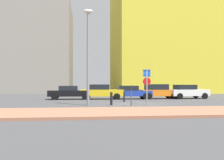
# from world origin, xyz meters

# --- Properties ---
(ground_plane) EXTENTS (120.00, 120.00, 0.00)m
(ground_plane) POSITION_xyz_m (0.00, 0.00, 0.00)
(ground_plane) COLOR #424244
(sidewalk_brick) EXTENTS (40.00, 4.46, 0.14)m
(sidewalk_brick) POSITION_xyz_m (0.00, -6.18, 0.07)
(sidewalk_brick) COLOR #9E664C
(sidewalk_brick) RESTS_ON ground
(parked_car_black) EXTENTS (4.47, 2.03, 1.40)m
(parked_car_black) POSITION_xyz_m (-5.39, 6.79, 0.72)
(parked_car_black) COLOR black
(parked_car_black) RESTS_ON ground
(parked_car_yellow) EXTENTS (4.62, 2.24, 1.54)m
(parked_car_yellow) POSITION_xyz_m (-2.11, 6.71, 0.79)
(parked_car_yellow) COLOR gold
(parked_car_yellow) RESTS_ON ground
(parked_car_blue) EXTENTS (4.51, 2.01, 1.41)m
(parked_car_blue) POSITION_xyz_m (0.87, 6.61, 0.73)
(parked_car_blue) COLOR #1E389E
(parked_car_blue) RESTS_ON ground
(parked_car_orange) EXTENTS (4.18, 2.14, 1.57)m
(parked_car_orange) POSITION_xyz_m (4.03, 6.70, 0.82)
(parked_car_orange) COLOR orange
(parked_car_orange) RESTS_ON ground
(parked_car_white) EXTENTS (4.33, 2.33, 1.52)m
(parked_car_white) POSITION_xyz_m (7.27, 6.62, 0.79)
(parked_car_white) COLOR white
(parked_car_white) RESTS_ON ground
(parking_sign_post) EXTENTS (0.59, 0.16, 2.70)m
(parking_sign_post) POSITION_xyz_m (0.83, -0.77, 1.69)
(parking_sign_post) COLOR gray
(parking_sign_post) RESTS_ON ground
(parking_meter) EXTENTS (0.18, 0.14, 1.46)m
(parking_meter) POSITION_xyz_m (-0.59, -1.89, 0.94)
(parking_meter) COLOR #4C4C51
(parking_meter) RESTS_ON ground
(street_lamp) EXTENTS (0.70, 0.36, 7.09)m
(street_lamp) POSITION_xyz_m (-3.62, -0.96, 4.16)
(street_lamp) COLOR gray
(street_lamp) RESTS_ON ground
(traffic_bollard_near) EXTENTS (0.18, 0.18, 0.97)m
(traffic_bollard_near) POSITION_xyz_m (-1.90, -0.91, 0.48)
(traffic_bollard_near) COLOR black
(traffic_bollard_near) RESTS_ON ground
(traffic_bollard_mid) EXTENTS (0.14, 0.14, 0.94)m
(traffic_bollard_mid) POSITION_xyz_m (-0.40, 2.35, 0.47)
(traffic_bollard_mid) COLOR black
(traffic_bollard_mid) RESTS_ON ground
(building_colorful_midrise) EXTENTS (17.94, 17.90, 23.05)m
(building_colorful_midrise) POSITION_xyz_m (11.01, 28.37, 11.52)
(building_colorful_midrise) COLOR gold
(building_colorful_midrise) RESTS_ON ground
(building_under_construction) EXTENTS (14.82, 14.30, 16.46)m
(building_under_construction) POSITION_xyz_m (-13.81, 29.14, 8.23)
(building_under_construction) COLOR gray
(building_under_construction) RESTS_ON ground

